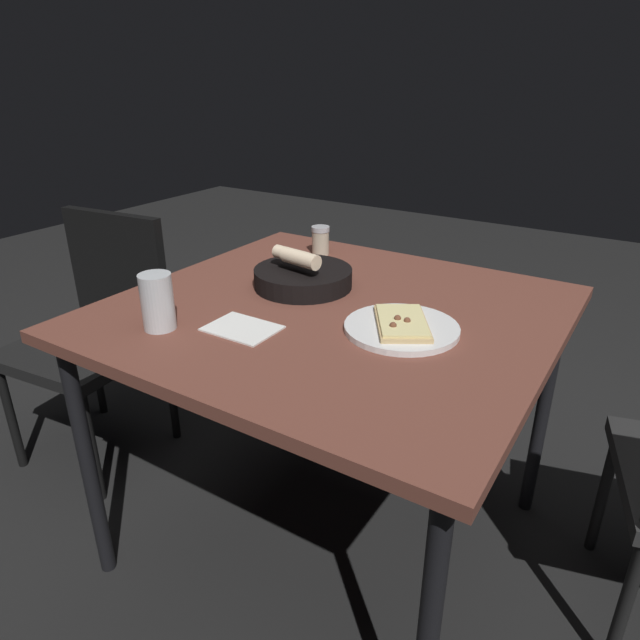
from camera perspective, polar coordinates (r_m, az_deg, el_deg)
name	(u,v)px	position (r m, az deg, el deg)	size (l,w,h in m)	color
ground	(330,534)	(1.83, 1.05, -20.81)	(8.00, 8.00, 0.00)	black
dining_table	(332,330)	(1.43, 1.25, -0.98)	(1.06, 1.00, 0.75)	brown
pizza_plate	(402,327)	(1.29, 8.24, -0.66)	(0.26, 0.26, 0.04)	white
bread_basket	(302,276)	(1.53, -1.80, 4.46)	(0.27, 0.27, 0.11)	black
beer_glass	(158,305)	(1.32, -16.05, 1.46)	(0.07, 0.07, 0.13)	silver
pepper_shaker	(320,242)	(1.81, 0.05, 7.88)	(0.06, 0.06, 0.09)	#BFB299
napkin	(242,328)	(1.30, -7.86, -0.84)	(0.16, 0.12, 0.00)	white
chair_far	(99,322)	(2.10, -21.45, -0.16)	(0.48, 0.48, 0.85)	black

